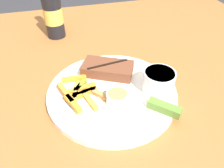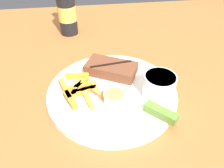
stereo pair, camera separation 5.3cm
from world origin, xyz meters
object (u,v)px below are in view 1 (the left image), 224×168
at_px(dinner_plate, 112,93).
at_px(dipping_sauce_cup, 117,98).
at_px(fork_utensil, 82,104).
at_px(coleslaw_cup, 159,80).
at_px(steak_portion, 108,69).
at_px(pickle_spear, 164,108).
at_px(beer_bottle, 53,15).

xyz_separation_m(dinner_plate, dipping_sauce_cup, (-0.00, -0.05, 0.03)).
bearing_deg(fork_utensil, coleslaw_cup, -19.82).
distance_m(dinner_plate, dipping_sauce_cup, 0.05).
height_order(steak_portion, fork_utensil, steak_portion).
bearing_deg(fork_utensil, steak_portion, 28.78).
xyz_separation_m(pickle_spear, fork_utensil, (-0.18, 0.07, -0.01)).
relative_size(dinner_plate, steak_portion, 2.14).
relative_size(dinner_plate, pickle_spear, 4.71).
bearing_deg(coleslaw_cup, fork_utensil, 179.88).
height_order(dipping_sauce_cup, beer_bottle, beer_bottle).
relative_size(fork_utensil, beer_bottle, 0.57).
distance_m(dipping_sauce_cup, fork_utensil, 0.08).
distance_m(coleslaw_cup, beer_bottle, 0.45).
distance_m(steak_portion, pickle_spear, 0.19).
relative_size(dinner_plate, dipping_sauce_cup, 6.25).
xyz_separation_m(coleslaw_cup, pickle_spear, (-0.02, -0.07, -0.02)).
height_order(steak_portion, beer_bottle, beer_bottle).
distance_m(steak_portion, coleslaw_cup, 0.14).
relative_size(coleslaw_cup, fork_utensil, 0.59).
relative_size(dinner_plate, beer_bottle, 1.42).
bearing_deg(fork_utensil, dinner_plate, 0.00).
bearing_deg(pickle_spear, fork_utensil, 158.11).
relative_size(pickle_spear, fork_utensil, 0.53).
relative_size(dipping_sauce_cup, pickle_spear, 0.75).
height_order(dipping_sauce_cup, fork_utensil, dipping_sauce_cup).
bearing_deg(beer_bottle, dinner_plate, -73.03).
relative_size(coleslaw_cup, dipping_sauce_cup, 1.49).
xyz_separation_m(coleslaw_cup, fork_utensil, (-0.19, 0.00, -0.03)).
bearing_deg(pickle_spear, dinner_plate, 133.41).
height_order(coleslaw_cup, fork_utensil, coleslaw_cup).
height_order(dinner_plate, beer_bottle, beer_bottle).
distance_m(dipping_sauce_cup, pickle_spear, 0.11).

